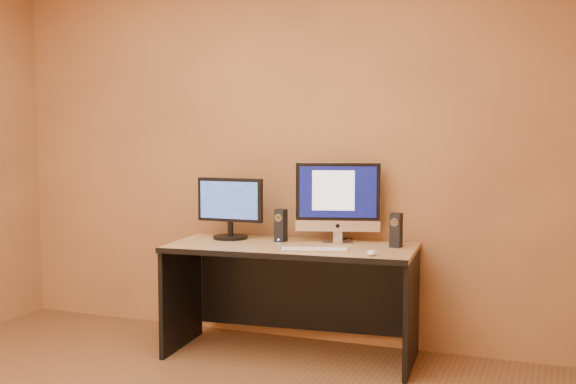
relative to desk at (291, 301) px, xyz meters
The scene contains 10 objects.
walls 1.88m from the desk, 100.14° to the right, with size 4.00×4.00×2.60m, color #AD7646, non-canonical shape.
desk is the anchor object (origin of this frame).
imac 0.69m from the desk, 39.37° to the left, with size 0.55×0.20×0.53m, color silver, non-canonical shape.
second_monitor 0.74m from the desk, 166.91° to the left, with size 0.46×0.23×0.40m, color black, non-canonical shape.
speaker_left 0.49m from the desk, 135.03° to the left, with size 0.07×0.07×0.21m, color black, non-canonical shape.
speaker_right 0.79m from the desk, 14.94° to the left, with size 0.07×0.07×0.21m, color black, non-canonical shape.
keyboard 0.44m from the desk, 35.93° to the right, with size 0.41×0.11×0.02m, color silver.
mouse 0.69m from the desk, 16.99° to the right, with size 0.06×0.10×0.03m, color white.
cable_a 0.56m from the desk, 44.05° to the left, with size 0.01×0.01×0.21m, color black.
cable_b 0.51m from the desk, 52.98° to the left, with size 0.01×0.01×0.17m, color black.
Camera 1 is at (1.88, -2.57, 1.44)m, focal length 45.00 mm.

